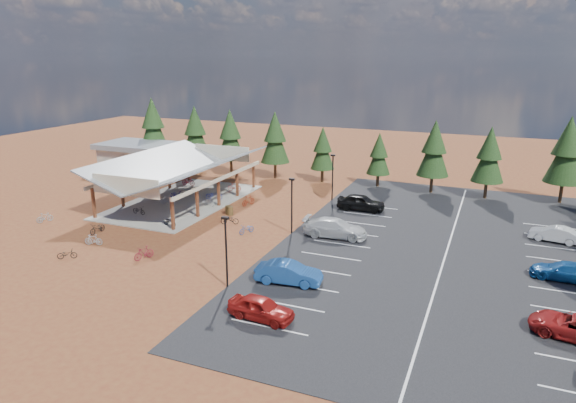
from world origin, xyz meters
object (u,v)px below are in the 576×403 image
(lamp_post_0, at_px, (226,247))
(bike_15, at_px, (248,200))
(lamp_post_2, at_px, (333,174))
(bike_8, at_px, (97,228))
(outbuilding, at_px, (141,157))
(lamp_post_1, at_px, (292,202))
(bike_6, at_px, (214,195))
(bike_12, at_px, (67,254))
(bike_5, at_px, (208,202))
(car_7, at_px, (564,271))
(bike_pavilion, at_px, (181,168))
(car_9, at_px, (554,234))
(bike_16, at_px, (230,220))
(trash_bin_1, at_px, (230,211))
(bike_1, at_px, (167,200))
(car_0, at_px, (261,308))
(bike_7, at_px, (234,187))
(bike_9, at_px, (45,217))
(car_1, at_px, (289,273))
(bike_0, at_px, (139,210))
(bike_11, at_px, (144,253))
(bike_2, at_px, (177,194))
(car_4, at_px, (361,202))
(car_3, at_px, (335,228))
(bike_14, at_px, (247,229))
(bike_13, at_px, (93,240))
(bike_3, at_px, (188,181))
(car_6, at_px, (575,327))

(lamp_post_0, xyz_separation_m, bike_15, (-7.66, 18.53, -2.44))
(lamp_post_2, height_order, bike_8, lamp_post_2)
(outbuilding, distance_m, lamp_post_1, 33.13)
(bike_6, distance_m, bike_12, 19.31)
(bike_5, bearing_deg, car_7, -92.37)
(bike_pavilion, distance_m, car_9, 36.97)
(bike_pavilion, xyz_separation_m, bike_16, (8.56, -4.87, -3.38))
(trash_bin_1, xyz_separation_m, bike_8, (-8.50, -9.40, 0.03))
(bike_1, bearing_deg, car_0, -139.11)
(lamp_post_0, height_order, bike_16, lamp_post_0)
(bike_pavilion, xyz_separation_m, bike_7, (3.30, 5.89, -3.23))
(trash_bin_1, relative_size, bike_9, 0.57)
(car_1, xyz_separation_m, car_7, (18.08, 8.07, -0.12))
(bike_0, xyz_separation_m, car_0, (20.45, -14.42, 0.25))
(bike_6, relative_size, bike_11, 1.07)
(bike_0, bearing_deg, car_7, -85.68)
(bike_0, xyz_separation_m, bike_2, (0.08, 6.55, 0.01))
(bike_1, relative_size, bike_8, 0.90)
(bike_2, distance_m, car_1, 25.38)
(bike_7, xyz_separation_m, bike_8, (-4.61, -17.57, -0.11))
(bike_pavilion, bearing_deg, car_4, 12.82)
(car_1, xyz_separation_m, car_9, (18.05, 16.54, -0.11))
(car_3, bearing_deg, car_9, -75.12)
(bike_12, distance_m, bike_15, 20.01)
(bike_8, bearing_deg, bike_14, 22.35)
(bike_11, relative_size, car_7, 0.38)
(trash_bin_1, height_order, car_4, car_4)
(bike_0, bearing_deg, car_0, -119.36)
(car_0, distance_m, car_4, 24.55)
(bike_7, height_order, bike_13, bike_7)
(bike_13, relative_size, car_7, 0.35)
(bike_3, bearing_deg, lamp_post_0, -141.01)
(outbuilding, distance_m, bike_1, 18.50)
(bike_1, bearing_deg, bike_12, 179.15)
(lamp_post_0, xyz_separation_m, bike_5, (-11.32, 16.37, -2.40))
(lamp_post_2, relative_size, bike_3, 2.86)
(bike_11, bearing_deg, trash_bin_1, 107.27)
(car_0, xyz_separation_m, car_7, (17.70, 13.42, -0.05))
(bike_13, bearing_deg, bike_5, 152.03)
(lamp_post_2, distance_m, trash_bin_1, 12.39)
(bike_0, distance_m, bike_1, 4.08)
(trash_bin_1, distance_m, bike_15, 3.81)
(bike_1, height_order, car_6, car_6)
(bike_9, distance_m, bike_16, 17.97)
(lamp_post_2, distance_m, bike_9, 29.61)
(bike_0, distance_m, bike_16, 9.92)
(bike_14, relative_size, bike_15, 0.92)
(bike_0, height_order, bike_7, bike_7)
(bike_9, relative_size, car_4, 0.32)
(bike_7, bearing_deg, lamp_post_1, -145.03)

